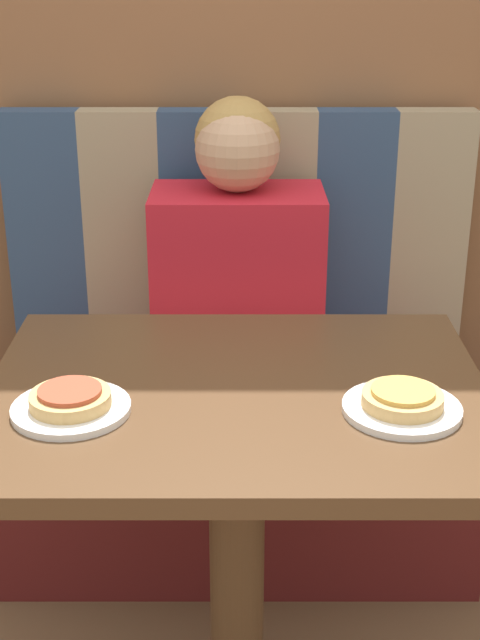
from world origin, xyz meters
TOP-DOWN VIEW (x-y plane):
  - wall_back at (0.00, 0.93)m, footprint 7.00×0.05m
  - booth_seat at (0.00, 0.63)m, footprint 1.16×0.50m
  - booth_backrest at (0.00, 0.84)m, footprint 1.16×0.08m
  - dining_table at (0.00, 0.00)m, footprint 0.84×0.65m
  - person at (0.00, 0.63)m, footprint 0.39×0.24m
  - plate_left at (-0.26, -0.09)m, footprint 0.19×0.19m
  - plate_right at (0.26, -0.09)m, footprint 0.19×0.19m
  - pizza_left at (-0.26, -0.09)m, footprint 0.13×0.13m
  - pizza_right at (0.26, -0.09)m, footprint 0.13×0.13m

SIDE VIEW (x-z plane):
  - booth_seat at x=0.00m, z-range 0.00..0.47m
  - dining_table at x=0.00m, z-range 0.26..1.02m
  - plate_left at x=-0.26m, z-range 0.76..0.78m
  - plate_right at x=0.26m, z-range 0.76..0.78m
  - booth_backrest at x=0.00m, z-range 0.47..1.09m
  - person at x=0.00m, z-range 0.44..1.13m
  - pizza_left at x=-0.26m, z-range 0.78..0.80m
  - pizza_right at x=0.26m, z-range 0.78..0.80m
  - wall_back at x=0.00m, z-range 0.00..2.60m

